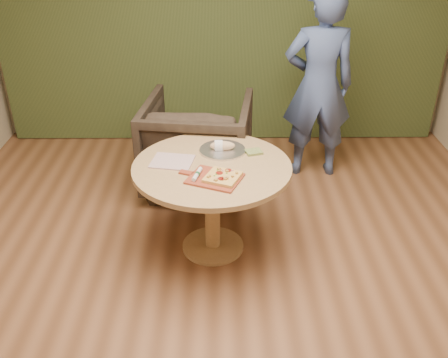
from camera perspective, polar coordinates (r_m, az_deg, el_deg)
room_shell at (r=2.69m, az=0.34°, el=6.44°), size 5.04×6.04×2.84m
curtain at (r=5.48m, az=-0.09°, el=18.39°), size 4.80×0.14×2.78m
pedestal_table at (r=3.72m, az=-1.37°, el=-0.30°), size 1.17×1.17×0.75m
pizza_paddle at (r=3.46m, az=-1.22°, el=0.08°), size 0.47×0.39×0.01m
flatbread_pizza at (r=3.43m, az=-0.16°, el=0.25°), size 0.29×0.29×0.04m
cutlery_roll at (r=3.47m, az=-3.08°, el=0.56°), size 0.07×0.20×0.03m
newspaper at (r=3.70m, az=-5.93°, el=2.01°), size 0.34×0.30×0.01m
serving_tray at (r=3.85m, az=-0.17°, el=3.34°), size 0.36×0.36×0.02m
bread_roll at (r=3.83m, az=-0.30°, el=3.82°), size 0.19×0.09×0.09m
green_packet at (r=3.82m, az=3.42°, el=3.11°), size 0.14×0.13×0.02m
armchair at (r=4.66m, az=-3.00°, el=4.50°), size 1.05×1.00×0.98m
person_standing at (r=4.86m, az=10.75°, el=10.47°), size 0.67×0.44×1.83m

